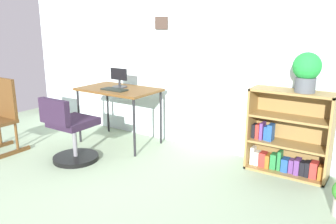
# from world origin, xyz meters

# --- Properties ---
(ground_plane) EXTENTS (6.24, 6.24, 0.00)m
(ground_plane) POSITION_xyz_m (0.00, 0.00, 0.00)
(ground_plane) COLOR #8EA686
(wall_back) EXTENTS (5.20, 0.12, 2.48)m
(wall_back) POSITION_xyz_m (-0.00, 2.15, 1.24)
(wall_back) COLOR silver
(wall_back) RESTS_ON ground_plane
(desk) EXTENTS (1.01, 0.63, 0.73)m
(desk) POSITION_xyz_m (-0.57, 1.67, 0.68)
(desk) COLOR brown
(desk) RESTS_ON ground_plane
(monitor) EXTENTS (0.26, 0.20, 0.25)m
(monitor) POSITION_xyz_m (-0.61, 1.73, 0.85)
(monitor) COLOR #262628
(monitor) RESTS_ON desk
(keyboard) EXTENTS (0.34, 0.15, 0.02)m
(keyboard) POSITION_xyz_m (-0.53, 1.54, 0.74)
(keyboard) COLOR black
(keyboard) RESTS_ON desk
(office_chair) EXTENTS (0.52, 0.55, 0.77)m
(office_chair) POSITION_xyz_m (-0.60, 0.87, 0.34)
(office_chair) COLOR black
(office_chair) RESTS_ON ground_plane
(bookshelf_low) EXTENTS (0.83, 0.30, 0.89)m
(bookshelf_low) POSITION_xyz_m (1.52, 1.95, 0.39)
(bookshelf_low) COLOR olive
(bookshelf_low) RESTS_ON ground_plane
(potted_plant_on_shelf) EXTENTS (0.27, 0.27, 0.39)m
(potted_plant_on_shelf) POSITION_xyz_m (1.65, 1.90, 1.11)
(potted_plant_on_shelf) COLOR #474C51
(potted_plant_on_shelf) RESTS_ON bookshelf_low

